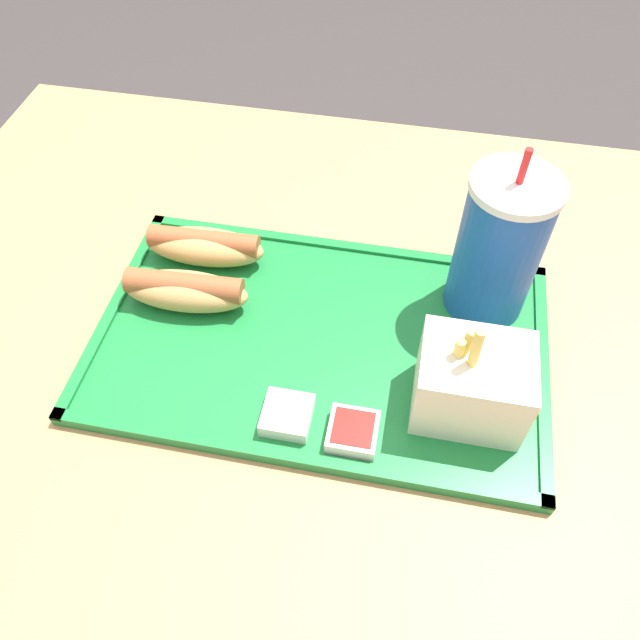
% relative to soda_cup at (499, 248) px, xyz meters
% --- Properties ---
extents(ground_plane, '(8.00, 8.00, 0.00)m').
position_rel_soda_cup_xyz_m(ground_plane, '(-0.16, -0.10, -0.86)').
color(ground_plane, '#383333').
extents(dining_table, '(1.05, 0.85, 0.77)m').
position_rel_soda_cup_xyz_m(dining_table, '(-0.16, -0.10, -0.48)').
color(dining_table, '#B27F51').
rests_on(dining_table, ground_plane).
extents(food_tray, '(0.46, 0.28, 0.01)m').
position_rel_soda_cup_xyz_m(food_tray, '(-0.16, -0.08, -0.09)').
color(food_tray, '#197233').
rests_on(food_tray, dining_table).
extents(soda_cup, '(0.09, 0.09, 0.20)m').
position_rel_soda_cup_xyz_m(soda_cup, '(0.00, 0.00, 0.00)').
color(soda_cup, '#194CA5').
rests_on(soda_cup, food_tray).
extents(hot_dog_far, '(0.14, 0.05, 0.04)m').
position_rel_soda_cup_xyz_m(hot_dog_far, '(-0.31, 0.00, -0.06)').
color(hot_dog_far, tan).
rests_on(hot_dog_far, food_tray).
extents(hot_dog_near, '(0.14, 0.05, 0.04)m').
position_rel_soda_cup_xyz_m(hot_dog_near, '(-0.31, -0.06, -0.06)').
color(hot_dog_near, tan).
rests_on(hot_dog_near, food_tray).
extents(fries_carton, '(0.10, 0.08, 0.12)m').
position_rel_soda_cup_xyz_m(fries_carton, '(-0.01, -0.14, -0.04)').
color(fries_carton, silver).
rests_on(fries_carton, food_tray).
extents(sauce_cup_mayo, '(0.04, 0.04, 0.02)m').
position_rel_soda_cup_xyz_m(sauce_cup_mayo, '(-0.17, -0.18, -0.07)').
color(sauce_cup_mayo, silver).
rests_on(sauce_cup_mayo, food_tray).
extents(sauce_cup_ketchup, '(0.04, 0.04, 0.02)m').
position_rel_soda_cup_xyz_m(sauce_cup_ketchup, '(-0.11, -0.19, -0.07)').
color(sauce_cup_ketchup, silver).
rests_on(sauce_cup_ketchup, food_tray).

